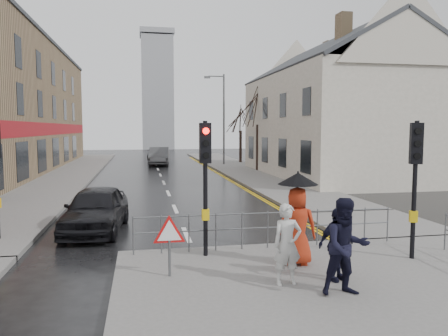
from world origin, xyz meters
name	(u,v)px	position (x,y,z in m)	size (l,w,h in m)	color
ground	(199,264)	(0.00, 0.00, 0.00)	(120.00, 120.00, 0.00)	black
near_pavement	(387,308)	(3.00, -3.50, 0.07)	(10.00, 9.00, 0.14)	#605E5B
left_pavement	(70,173)	(-6.50, 23.00, 0.07)	(4.00, 44.00, 0.14)	#605E5B
right_pavement	(236,168)	(6.50, 25.00, 0.07)	(4.00, 40.00, 0.14)	#605E5B
pavement_bridge_right	(375,224)	(6.50, 3.00, 0.07)	(4.00, 4.20, 0.14)	#605E5B
building_right_cream	(336,108)	(12.00, 18.00, 4.78)	(9.00, 16.40, 10.10)	beige
church_tower	(157,94)	(1.50, 62.00, 9.00)	(5.00, 5.00, 18.00)	gray
traffic_signal_near_left	(205,164)	(0.20, 0.20, 2.46)	(0.28, 0.27, 3.40)	black
traffic_signal_near_right	(415,165)	(5.20, -1.00, 2.46)	(0.34, 0.33, 3.40)	black
guard_railing_front	(268,221)	(1.95, 0.60, 0.86)	(7.14, 0.04, 1.00)	#595B5E
warning_sign	(169,236)	(-0.80, -1.21, 1.04)	(0.80, 0.07, 1.35)	#595B5E
street_lamp	(222,113)	(5.82, 28.00, 4.71)	(1.83, 0.25, 8.00)	#595B5E
tree_near	(258,105)	(7.50, 22.00, 5.14)	(2.40, 2.40, 6.58)	black
tree_far	(241,117)	(8.00, 30.00, 4.42)	(2.40, 2.40, 5.64)	black
pedestrian_a	(287,244)	(1.55, -2.14, 0.98)	(0.61, 0.40, 1.68)	#BBBBB7
pedestrian_b	(346,247)	(2.47, -2.91, 1.09)	(0.92, 0.72, 1.89)	black
pedestrian_with_umbrella	(297,216)	(2.22, -0.92, 1.30)	(1.02, 0.96, 2.19)	#A72B13
pedestrian_d	(336,244)	(2.65, -2.10, 0.92)	(0.91, 0.38, 1.55)	black
car_parked	(96,209)	(-2.84, 4.00, 0.74)	(1.74, 4.32, 1.47)	black
car_mid	(159,156)	(0.29, 29.72, 0.82)	(1.73, 4.97, 1.64)	#494B4E
car_far	(157,154)	(0.36, 35.33, 0.65)	(1.82, 4.48, 1.30)	black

